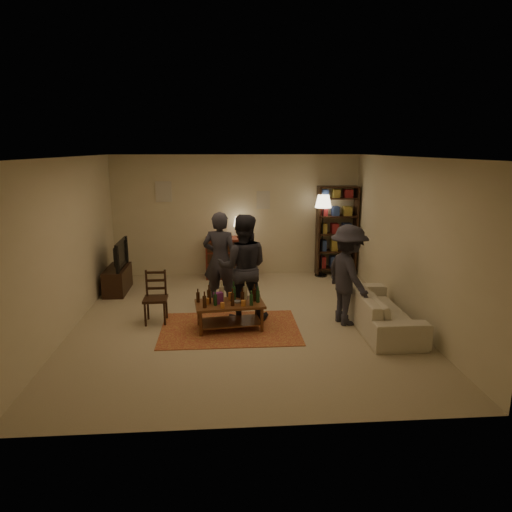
{
  "coord_description": "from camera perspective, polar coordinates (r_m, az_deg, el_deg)",
  "views": [
    {
      "loc": [
        -0.32,
        -7.2,
        2.84
      ],
      "look_at": [
        0.22,
        0.1,
        1.1
      ],
      "focal_mm": 32.0,
      "sensor_mm": 36.0,
      "label": 1
    }
  ],
  "objects": [
    {
      "name": "floor",
      "position": [
        7.75,
        -1.61,
        -8.13
      ],
      "size": [
        6.0,
        6.0,
        0.0
      ],
      "primitive_type": "plane",
      "color": "#C6B793",
      "rests_on": "ground"
    },
    {
      "name": "tv_stand",
      "position": [
        9.57,
        -16.94,
        -2.08
      ],
      "size": [
        0.4,
        1.0,
        1.06
      ],
      "color": "#301F10",
      "rests_on": "ground"
    },
    {
      "name": "person_left",
      "position": [
        8.25,
        -4.5,
        -0.45
      ],
      "size": [
        0.72,
        0.56,
        1.75
      ],
      "primitive_type": "imported",
      "rotation": [
        0.0,
        0.0,
        2.89
      ],
      "color": "#2B2A32",
      "rests_on": "ground"
    },
    {
      "name": "person_right",
      "position": [
        7.6,
        -1.66,
        -1.45
      ],
      "size": [
        0.92,
        0.74,
        1.79
      ],
      "primitive_type": "imported",
      "rotation": [
        0.0,
        0.0,
        3.06
      ],
      "color": "#24232B",
      "rests_on": "ground"
    },
    {
      "name": "rug",
      "position": [
        7.44,
        -3.28,
        -9.02
      ],
      "size": [
        2.2,
        1.5,
        0.01
      ],
      "primitive_type": "cube",
      "color": "maroon",
      "rests_on": "ground"
    },
    {
      "name": "sofa",
      "position": [
        7.68,
        15.25,
        -6.38
      ],
      "size": [
        0.81,
        2.08,
        0.61
      ],
      "primitive_type": "imported",
      "rotation": [
        0.0,
        0.0,
        1.57
      ],
      "color": "beige",
      "rests_on": "ground"
    },
    {
      "name": "floor_lamp",
      "position": [
        10.18,
        8.4,
        6.06
      ],
      "size": [
        0.36,
        0.36,
        1.84
      ],
      "color": "black",
      "rests_on": "ground"
    },
    {
      "name": "dresser",
      "position": [
        10.19,
        -3.42,
        -0.06
      ],
      "size": [
        1.0,
        0.5,
        1.36
      ],
      "color": "maroon",
      "rests_on": "ground"
    },
    {
      "name": "room_shell",
      "position": [
        10.24,
        -6.12,
        7.55
      ],
      "size": [
        6.0,
        6.0,
        6.0
      ],
      "color": "beige",
      "rests_on": "ground"
    },
    {
      "name": "dining_chair",
      "position": [
        7.76,
        -12.43,
        -4.8
      ],
      "size": [
        0.39,
        0.39,
        0.88
      ],
      "rotation": [
        0.0,
        0.0,
        0.01
      ],
      "color": "#301F10",
      "rests_on": "ground"
    },
    {
      "name": "person_by_sofa",
      "position": [
        7.56,
        11.43,
        -2.35
      ],
      "size": [
        0.87,
        1.19,
        1.65
      ],
      "primitive_type": "imported",
      "rotation": [
        0.0,
        0.0,
        1.83
      ],
      "color": "#2A2831",
      "rests_on": "ground"
    },
    {
      "name": "coffee_table",
      "position": [
        7.3,
        -3.35,
        -6.18
      ],
      "size": [
        1.14,
        0.7,
        0.78
      ],
      "rotation": [
        0.0,
        0.0,
        0.11
      ],
      "color": "brown",
      "rests_on": "ground"
    },
    {
      "name": "bookshelf",
      "position": [
        10.46,
        10.03,
        3.23
      ],
      "size": [
        0.9,
        0.34,
        2.02
      ],
      "color": "#301F10",
      "rests_on": "ground"
    }
  ]
}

